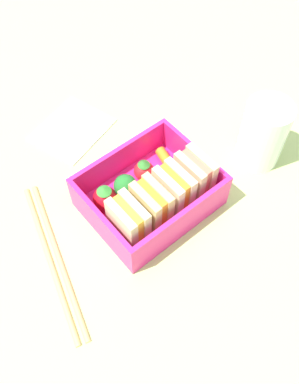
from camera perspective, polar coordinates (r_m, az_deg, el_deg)
ground_plane at (r=56.49cm, az=-0.00°, el=-2.06°), size 120.00×120.00×2.00cm
bento_tray at (r=55.13cm, az=-0.00°, el=-1.20°), size 15.58×12.65×1.20cm
bento_rim at (r=52.79cm, az=-0.00°, el=0.41°), size 15.58×12.65×4.39cm
sandwich_left at (r=53.16cm, az=5.98°, el=2.22°), size 2.89×4.88×6.16cm
sandwich_center_left at (r=51.70cm, az=3.20°, el=0.24°), size 2.89×4.88×6.16cm
sandwich_center at (r=50.44cm, az=0.27°, el=-1.84°), size 2.89×4.88×6.16cm
sandwich_center_right at (r=49.38cm, az=-2.81°, el=-4.02°), size 2.89×4.88×6.16cm
carrot_stick_far_left at (r=57.25cm, az=2.35°, el=4.14°), size 2.27×4.34×1.37cm
strawberry_left at (r=55.33cm, az=-0.75°, el=2.90°), size 2.67×2.67×3.27cm
broccoli_floret at (r=52.96cm, az=-3.22°, el=0.74°), size 2.94×2.94×3.90cm
strawberry_far_left at (r=53.00cm, az=-5.94°, el=-0.77°), size 3.07×3.07×3.67cm
chopstick_pair at (r=52.88cm, az=-12.63°, el=-8.50°), size 7.78×21.51×0.70cm
drinking_glass at (r=58.40cm, az=14.89°, el=7.52°), size 6.09×6.09×9.48cm
folded_napkin at (r=64.11cm, az=-10.31°, el=8.26°), size 12.30×11.29×0.40cm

